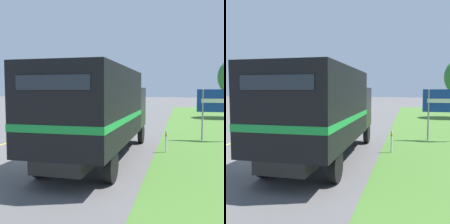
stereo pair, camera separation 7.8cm
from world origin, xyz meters
The scene contains 11 objects.
ground_plane centered at (0.00, 0.00, 0.00)m, with size 200.00×200.00×0.00m, color #5B5959.
edge_line_yellow centered at (-3.70, 9.93, 0.00)m, with size 0.12×50.56×0.01m, color yellow.
centre_dash_near centered at (0.00, 0.43, 0.00)m, with size 0.12×2.60×0.01m, color white.
centre_dash_mid_a centered at (0.00, 7.03, 0.00)m, with size 0.12×2.60×0.01m, color white.
centre_dash_mid_b centered at (0.00, 13.63, 0.00)m, with size 0.12×2.60×0.01m, color white.
centre_dash_far centered at (0.00, 20.23, 0.00)m, with size 0.12×2.60×0.01m, color white.
centre_dash_farthest centered at (0.00, 26.83, 0.00)m, with size 0.12×2.60×0.01m, color white.
horse_trailer_truck centered at (1.72, -0.25, 1.92)m, with size 2.59×8.39×3.39m.
lead_car_white centered at (-1.70, 15.31, 0.93)m, with size 1.80×4.12×1.82m.
highway_sign centered at (6.60, 5.03, 1.98)m, with size 2.02×0.09×3.03m.
delineator_post centered at (4.15, 1.60, 0.51)m, with size 0.08×0.08×0.95m.
Camera 2 is at (4.78, -10.34, 2.63)m, focal length 45.00 mm.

